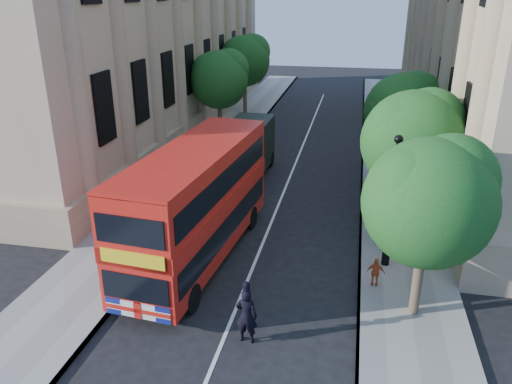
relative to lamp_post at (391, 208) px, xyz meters
The scene contains 16 objects.
ground 8.20m from the lamp_post, 129.81° to the right, with size 120.00×120.00×0.00m, color black.
pavement_right 4.75m from the lamp_post, 79.38° to the left, with size 3.50×80.00×0.12m, color gray.
pavement_left 11.73m from the lamp_post, 159.59° to the left, with size 3.50×80.00×0.12m, color gray.
building_left 26.82m from the lamp_post, 136.25° to the left, with size 12.00×38.00×18.00m, color tan.
tree_right_near 3.54m from the lamp_post, 74.15° to the right, with size 4.00×4.00×6.08m.
tree_right_mid 3.70m from the lamp_post, 74.48° to the left, with size 4.20×4.20×6.37m.
tree_right_far 9.25m from the lamp_post, 84.67° to the left, with size 4.00×4.00×6.15m.
tree_left_far 19.52m from the lamp_post, 124.35° to the left, with size 4.00×4.00×6.30m.
tree_left_back 26.51m from the lamp_post, 114.51° to the left, with size 4.20×4.20×6.65m.
lamp_post is the anchor object (origin of this frame).
double_decker_bus 7.28m from the lamp_post, behind, with size 3.42×9.85×4.46m.
box_van 11.80m from the lamp_post, 129.40° to the left, with size 2.33×5.41×3.06m.
police_constable 7.05m from the lamp_post, 128.60° to the right, with size 0.67×0.44×1.83m, color black.
woman_pedestrian 2.22m from the lamp_post, 92.48° to the left, with size 0.85×0.66×1.75m, color beige.
child_a 2.50m from the lamp_post, 104.53° to the right, with size 0.64×0.27×1.09m, color #D75825.
child_b 2.11m from the lamp_post, 83.60° to the left, with size 0.66×0.38×1.02m, color #E7CF4E.
Camera 1 is at (3.50, -11.49, 9.96)m, focal length 35.00 mm.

